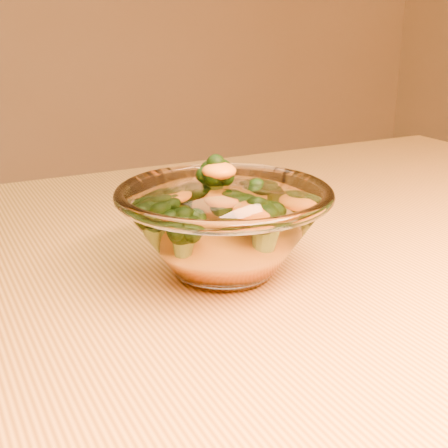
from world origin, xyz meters
name	(u,v)px	position (x,y,z in m)	size (l,w,h in m)	color
table	(235,365)	(0.00, 0.00, 0.65)	(1.20, 0.80, 0.75)	gold
glass_bowl	(224,228)	(-0.01, 0.00, 0.79)	(0.19, 0.19, 0.08)	white
cheese_sauce	(224,247)	(-0.01, 0.00, 0.78)	(0.11, 0.11, 0.03)	orange
broccoli_heap	(221,212)	(-0.01, 0.00, 0.81)	(0.13, 0.11, 0.07)	black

